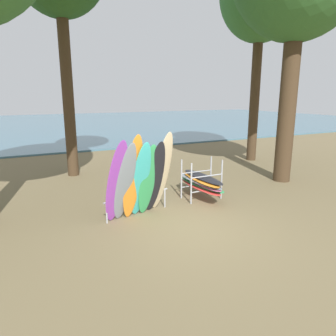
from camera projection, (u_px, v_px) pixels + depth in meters
name	position (u px, v px, depth m)	size (l,w,h in m)	color
ground_plane	(191.00, 227.00, 7.72)	(80.00, 80.00, 0.00)	brown
lake_water	(51.00, 124.00, 33.51)	(80.00, 36.00, 0.10)	#477084
leaning_board_pile	(140.00, 179.00, 8.06)	(2.08, 1.26, 2.29)	purple
board_storage_rack	(201.00, 182.00, 9.75)	(1.15, 2.13, 1.25)	#9EA0A5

